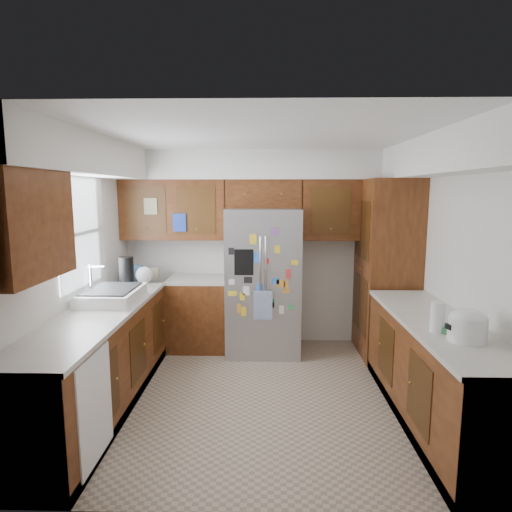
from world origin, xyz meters
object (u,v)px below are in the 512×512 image
at_px(pantry, 386,269).
at_px(rice_cooker, 467,325).
at_px(fridge, 263,281).
at_px(paper_towel, 437,317).

bearing_deg(pantry, rice_cooker, -90.02).
distance_m(pantry, fridge, 1.51).
bearing_deg(pantry, fridge, 177.94).
distance_m(pantry, paper_towel, 1.93).
bearing_deg(paper_towel, fridge, 124.60).
xyz_separation_m(pantry, rice_cooker, (-0.00, -2.12, -0.03)).
xyz_separation_m(pantry, fridge, (-1.50, 0.05, -0.17)).
height_order(fridge, paper_towel, fridge).
height_order(pantry, paper_towel, pantry).
xyz_separation_m(pantry, paper_towel, (-0.14, -1.92, -0.04)).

